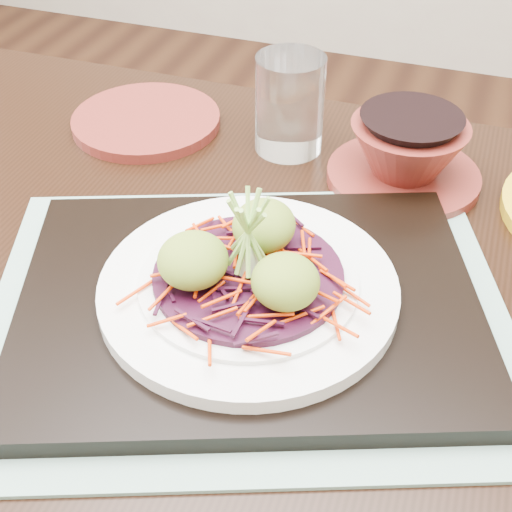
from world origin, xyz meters
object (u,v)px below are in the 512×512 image
(terracotta_side_plate, at_px, (146,121))
(terracotta_bowl_set, at_px, (406,157))
(white_plate, at_px, (248,287))
(water_glass, at_px, (290,104))
(dining_table, at_px, (253,350))
(serving_tray, at_px, (249,302))

(terracotta_side_plate, bearing_deg, terracotta_bowl_set, -3.24)
(white_plate, distance_m, water_glass, 0.29)
(terracotta_side_plate, bearing_deg, white_plate, -49.33)
(water_glass, bearing_deg, dining_table, -80.28)
(dining_table, relative_size, water_glass, 9.97)
(terracotta_side_plate, height_order, water_glass, water_glass)
(dining_table, bearing_deg, terracotta_side_plate, 133.42)
(terracotta_bowl_set, bearing_deg, serving_tray, -109.73)
(terracotta_side_plate, bearing_deg, water_glass, 2.75)
(dining_table, relative_size, serving_tray, 2.83)
(white_plate, relative_size, terracotta_bowl_set, 1.25)
(white_plate, relative_size, terracotta_side_plate, 1.41)
(serving_tray, bearing_deg, terracotta_bowl_set, 49.01)
(water_glass, height_order, terracotta_bowl_set, water_glass)
(serving_tray, bearing_deg, water_glass, 79.04)
(dining_table, height_order, water_glass, water_glass)
(serving_tray, distance_m, terracotta_side_plate, 0.36)
(serving_tray, height_order, terracotta_side_plate, serving_tray)
(serving_tray, bearing_deg, dining_table, 82.56)
(serving_tray, height_order, white_plate, white_plate)
(serving_tray, relative_size, terracotta_bowl_set, 1.93)
(terracotta_bowl_set, bearing_deg, dining_table, -115.11)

